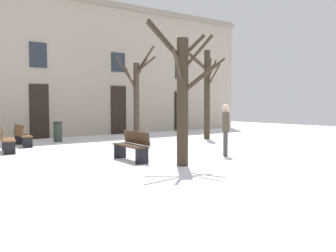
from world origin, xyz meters
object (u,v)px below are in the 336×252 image
object	(u,v)px
tree_foreground	(207,89)
person_crossing_plaza	(226,127)
bench_back_to_back_left	(22,135)
tree_right_of_center	(137,93)
tree_left_of_center	(182,94)
bench_near_center_tree	(7,140)
bench_far_corner	(132,145)
litter_bin	(58,132)

from	to	relation	value
tree_foreground	person_crossing_plaza	world-z (taller)	tree_foreground
tree_foreground	bench_back_to_back_left	world-z (taller)	tree_foreground
tree_right_of_center	tree_left_of_center	distance (m)	9.07
tree_foreground	bench_near_center_tree	xyz separation A→B (m)	(-9.46, 0.71, -2.00)
bench_back_to_back_left	bench_near_center_tree	size ratio (longest dim) A/B	0.97
tree_foreground	person_crossing_plaza	bearing A→B (deg)	-129.08
tree_right_of_center	bench_far_corner	distance (m)	8.09
tree_left_of_center	bench_near_center_tree	xyz separation A→B (m)	(-2.88, 6.39, -1.60)
tree_foreground	bench_near_center_tree	bearing A→B (deg)	175.68
bench_far_corner	person_crossing_plaza	world-z (taller)	person_crossing_plaza
tree_foreground	litter_bin	xyz separation A→B (m)	(-6.41, 3.16, -2.01)
bench_back_to_back_left	person_crossing_plaza	size ratio (longest dim) A/B	0.90
tree_left_of_center	person_crossing_plaza	size ratio (longest dim) A/B	2.46
bench_far_corner	bench_near_center_tree	distance (m)	5.22
tree_foreground	tree_left_of_center	world-z (taller)	tree_foreground
tree_left_of_center	tree_right_of_center	bearing A→B (deg)	63.42
bench_far_corner	litter_bin	bearing A→B (deg)	-178.45
tree_right_of_center	person_crossing_plaza	bearing A→B (deg)	-101.90
tree_right_of_center	bench_near_center_tree	xyz separation A→B (m)	(-6.94, -1.72, -1.80)
tree_left_of_center	bench_near_center_tree	size ratio (longest dim) A/B	2.63
bench_back_to_back_left	bench_near_center_tree	distance (m)	2.03
bench_far_corner	bench_back_to_back_left	distance (m)	6.45
bench_far_corner	bench_near_center_tree	size ratio (longest dim) A/B	1.04
person_crossing_plaza	bench_back_to_back_left	bearing A→B (deg)	-107.70
litter_bin	bench_near_center_tree	size ratio (longest dim) A/B	0.56
tree_left_of_center	bench_back_to_back_left	distance (m)	8.40
tree_foreground	person_crossing_plaza	distance (m)	6.67
person_crossing_plaza	tree_left_of_center	bearing A→B (deg)	-33.11
tree_left_of_center	bench_far_corner	size ratio (longest dim) A/B	2.52
bench_near_center_tree	tree_right_of_center	bearing A→B (deg)	-60.72
person_crossing_plaza	litter_bin	bearing A→B (deg)	-121.54
litter_bin	tree_foreground	bearing A→B (deg)	-26.22
litter_bin	bench_near_center_tree	xyz separation A→B (m)	(-3.05, -2.44, 0.00)
tree_left_of_center	person_crossing_plaza	bearing A→B (deg)	14.16
litter_bin	bench_far_corner	distance (m)	7.16
tree_left_of_center	bench_far_corner	distance (m)	2.40
tree_foreground	tree_right_of_center	distance (m)	3.51
tree_right_of_center	litter_bin	xyz separation A→B (m)	(-3.89, 0.72, -1.80)
tree_foreground	bench_far_corner	distance (m)	8.41
bench_back_to_back_left	person_crossing_plaza	bearing A→B (deg)	-144.17
bench_near_center_tree	bench_far_corner	bearing A→B (deg)	-138.34
tree_right_of_center	person_crossing_plaza	xyz separation A→B (m)	(-1.58, -7.48, -1.29)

